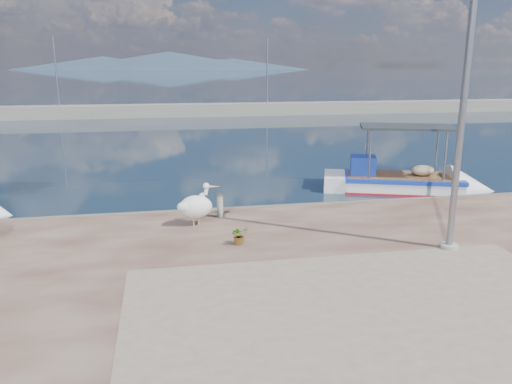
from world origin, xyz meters
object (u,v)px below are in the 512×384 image
(pelican, at_px, (196,206))
(lamp_post, at_px, (462,113))
(boat_right, at_px, (400,185))
(bollard_near, at_px, (220,204))

(pelican, xyz_separation_m, lamp_post, (5.99, -2.94, 2.73))
(pelican, relative_size, lamp_post, 0.18)
(boat_right, bearing_deg, pelican, -132.42)
(pelican, distance_m, bollard_near, 1.01)
(lamp_post, relative_size, bollard_near, 9.58)
(boat_right, relative_size, lamp_post, 0.95)
(bollard_near, bearing_deg, pelican, -137.98)
(bollard_near, bearing_deg, boat_right, 26.85)
(pelican, height_order, bollard_near, pelican)
(boat_right, xyz_separation_m, pelican, (-8.46, -4.58, 0.83))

